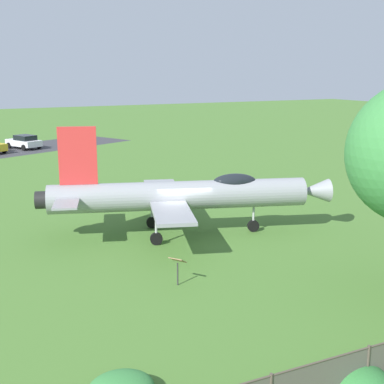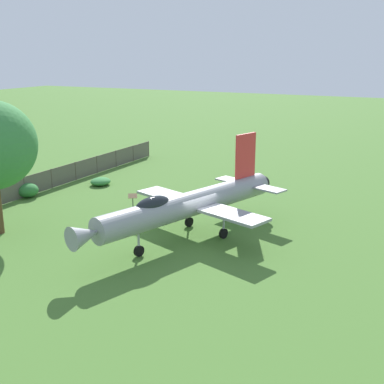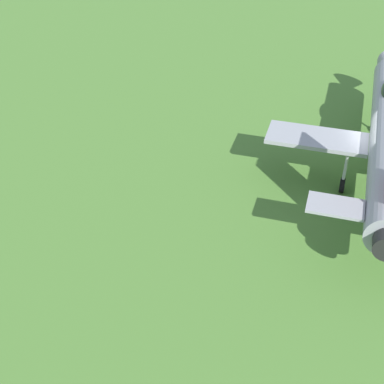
% 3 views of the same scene
% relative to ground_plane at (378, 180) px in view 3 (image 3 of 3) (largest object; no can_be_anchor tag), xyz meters
% --- Properties ---
extents(ground_plane, '(200.00, 200.00, 0.00)m').
position_rel_ground_plane_xyz_m(ground_plane, '(0.00, 0.00, 0.00)').
color(ground_plane, '#47722D').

